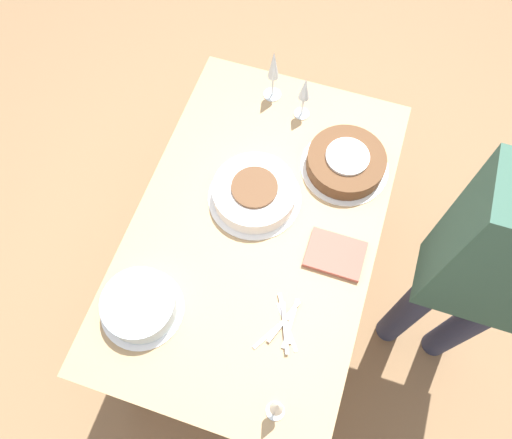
% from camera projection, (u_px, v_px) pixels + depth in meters
% --- Properties ---
extents(ground_plane, '(12.00, 12.00, 0.00)m').
position_uv_depth(ground_plane, '(256.00, 288.00, 2.48)').
color(ground_plane, '#8E6B47').
extents(dining_table, '(1.39, 0.87, 0.76)m').
position_uv_depth(dining_table, '(256.00, 239.00, 1.90)').
color(dining_table, tan).
rests_on(dining_table, ground_plane).
extents(cake_center_white, '(0.34, 0.34, 0.09)m').
position_uv_depth(cake_center_white, '(255.00, 193.00, 1.80)').
color(cake_center_white, white).
rests_on(cake_center_white, dining_table).
extents(cake_front_chocolate, '(0.33, 0.33, 0.09)m').
position_uv_depth(cake_front_chocolate, '(346.00, 162.00, 1.86)').
color(cake_front_chocolate, white).
rests_on(cake_front_chocolate, dining_table).
extents(cake_back_decorated, '(0.28, 0.28, 0.09)m').
position_uv_depth(cake_back_decorated, '(140.00, 306.00, 1.62)').
color(cake_back_decorated, white).
rests_on(cake_back_decorated, dining_table).
extents(wine_glass_near, '(0.07, 0.07, 0.24)m').
position_uv_depth(wine_glass_near, '(273.00, 68.00, 1.90)').
color(wine_glass_near, silver).
rests_on(wine_glass_near, dining_table).
extents(wine_glass_far, '(0.06, 0.06, 0.21)m').
position_uv_depth(wine_glass_far, '(305.00, 91.00, 1.87)').
color(wine_glass_far, silver).
rests_on(wine_glass_far, dining_table).
extents(wine_glass_extra, '(0.06, 0.06, 0.21)m').
position_uv_depth(wine_glass_extra, '(277.00, 407.00, 1.40)').
color(wine_glass_extra, silver).
rests_on(wine_glass_extra, dining_table).
extents(fork_pile, '(0.20, 0.14, 0.02)m').
position_uv_depth(fork_pile, '(284.00, 325.00, 1.63)').
color(fork_pile, silver).
rests_on(fork_pile, dining_table).
extents(napkin_stack, '(0.15, 0.20, 0.02)m').
position_uv_depth(napkin_stack, '(335.00, 254.00, 1.73)').
color(napkin_stack, '#B75B4C').
rests_on(napkin_stack, dining_table).
extents(person_cutting, '(0.22, 0.40, 1.58)m').
position_uv_depth(person_cutting, '(497.00, 273.00, 1.52)').
color(person_cutting, '#2D334C').
rests_on(person_cutting, ground_plane).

